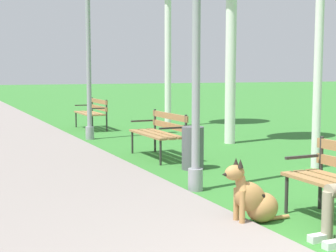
{
  "coord_description": "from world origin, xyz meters",
  "views": [
    {
      "loc": [
        -3.13,
        -2.49,
        1.59
      ],
      "look_at": [
        -0.5,
        3.33,
        0.9
      ],
      "focal_mm": 54.01,
      "sensor_mm": 36.0,
      "label": 1
    }
  ],
  "objects_px": {
    "dog_shepherd": "(254,199)",
    "litter_bin": "(193,148)",
    "lamp_post_mid": "(88,34)",
    "park_bench_mid": "(160,130)",
    "park_bench_far": "(93,111)",
    "lamp_post_near": "(196,34)"
  },
  "relations": [
    {
      "from": "park_bench_far",
      "to": "lamp_post_near",
      "type": "height_order",
      "value": "lamp_post_near"
    },
    {
      "from": "park_bench_mid",
      "to": "lamp_post_mid",
      "type": "relative_size",
      "value": 0.32
    },
    {
      "from": "park_bench_far",
      "to": "litter_bin",
      "type": "height_order",
      "value": "park_bench_far"
    },
    {
      "from": "park_bench_mid",
      "to": "lamp_post_near",
      "type": "xyz_separation_m",
      "value": [
        -0.6,
        -2.56,
        1.57
      ]
    },
    {
      "from": "lamp_post_near",
      "to": "litter_bin",
      "type": "xyz_separation_m",
      "value": [
        0.65,
        1.34,
        -1.73
      ]
    },
    {
      "from": "lamp_post_near",
      "to": "litter_bin",
      "type": "bearing_deg",
      "value": 64.3
    },
    {
      "from": "park_bench_far",
      "to": "lamp_post_mid",
      "type": "distance_m",
      "value": 2.83
    },
    {
      "from": "park_bench_mid",
      "to": "lamp_post_mid",
      "type": "distance_m",
      "value": 3.64
    },
    {
      "from": "park_bench_mid",
      "to": "lamp_post_mid",
      "type": "bearing_deg",
      "value": 99.25
    },
    {
      "from": "lamp_post_near",
      "to": "park_bench_far",
      "type": "bearing_deg",
      "value": 84.4
    },
    {
      "from": "dog_shepherd",
      "to": "lamp_post_mid",
      "type": "distance_m",
      "value": 7.49
    },
    {
      "from": "dog_shepherd",
      "to": "litter_bin",
      "type": "xyz_separation_m",
      "value": [
        0.76,
        2.9,
        0.09
      ]
    },
    {
      "from": "lamp_post_mid",
      "to": "dog_shepherd",
      "type": "bearing_deg",
      "value": -91.81
    },
    {
      "from": "park_bench_far",
      "to": "litter_bin",
      "type": "relative_size",
      "value": 2.14
    },
    {
      "from": "park_bench_mid",
      "to": "park_bench_far",
      "type": "relative_size",
      "value": 1.0
    },
    {
      "from": "dog_shepherd",
      "to": "lamp_post_near",
      "type": "distance_m",
      "value": 2.4
    },
    {
      "from": "park_bench_far",
      "to": "lamp_post_near",
      "type": "distance_m",
      "value": 7.76
    },
    {
      "from": "park_bench_mid",
      "to": "dog_shepherd",
      "type": "height_order",
      "value": "park_bench_mid"
    },
    {
      "from": "park_bench_mid",
      "to": "dog_shepherd",
      "type": "distance_m",
      "value": 4.19
    },
    {
      "from": "park_bench_far",
      "to": "dog_shepherd",
      "type": "xyz_separation_m",
      "value": [
        -0.86,
        -9.12,
        -0.25
      ]
    },
    {
      "from": "litter_bin",
      "to": "lamp_post_near",
      "type": "bearing_deg",
      "value": -115.7
    },
    {
      "from": "park_bench_mid",
      "to": "lamp_post_near",
      "type": "height_order",
      "value": "lamp_post_near"
    }
  ]
}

